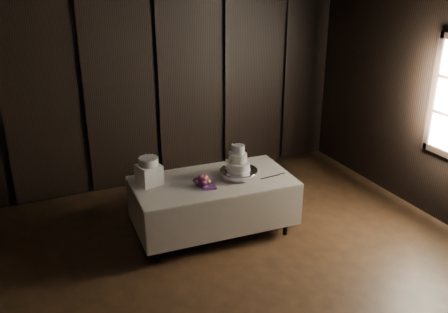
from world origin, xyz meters
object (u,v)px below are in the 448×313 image
wedding_cake (238,161)px  bouquet (202,182)px  box_pedestal (149,175)px  cake_stand (239,173)px  display_table (213,204)px  small_cake (148,161)px

wedding_cake → bouquet: 0.53m
bouquet → box_pedestal: bearing=150.6°
cake_stand → wedding_cake: bearing=-150.3°
display_table → box_pedestal: 0.91m
bouquet → small_cake: small_cake is taller
cake_stand → bouquet: 0.53m
wedding_cake → bouquet: (-0.50, -0.04, -0.17)m
display_table → box_pedestal: box_pedestal is taller
box_pedestal → wedding_cake: bearing=-14.4°
small_cake → wedding_cake: bearing=-14.4°
wedding_cake → box_pedestal: 1.10m
display_table → wedding_cake: bearing=-7.7°
bouquet → cake_stand: bearing=6.2°
wedding_cake → small_cake: size_ratio=1.41×
box_pedestal → small_cake: 0.17m
display_table → small_cake: (-0.75, 0.22, 0.64)m
box_pedestal → display_table: bearing=-16.0°
display_table → box_pedestal: (-0.75, 0.22, 0.47)m
cake_stand → wedding_cake: wedding_cake is taller
display_table → bouquet: size_ratio=5.58×
bouquet → small_cake: 0.69m
wedding_cake → small_cake: bearing=-171.5°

